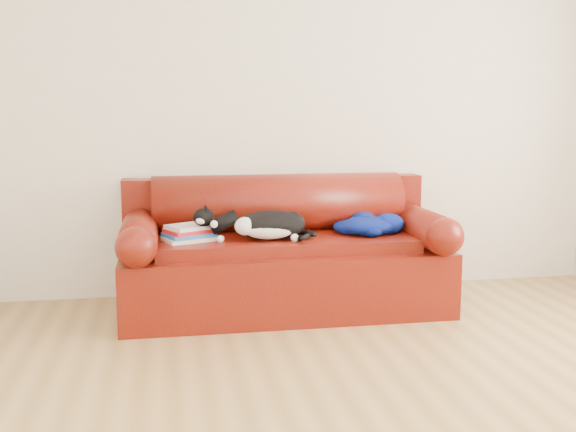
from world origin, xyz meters
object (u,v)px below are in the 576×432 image
Objects in this scene: sofa_base at (284,274)px; cat at (270,226)px; blanket at (369,224)px; book_stack at (189,233)px.

sofa_base is 0.39m from cat.
cat reaches higher than blanket.
book_stack is 0.51m from cat.
sofa_base is 5.95× the size of book_stack.
cat is (-0.11, -0.13, 0.35)m from sofa_base.
book_stack is 0.54× the size of cat.
cat is (0.50, -0.06, 0.04)m from book_stack.
blanket is (0.56, -0.03, 0.32)m from sofa_base.
blanket is at bearing -3.44° from sofa_base.
book_stack is at bearing -178.27° from blanket.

